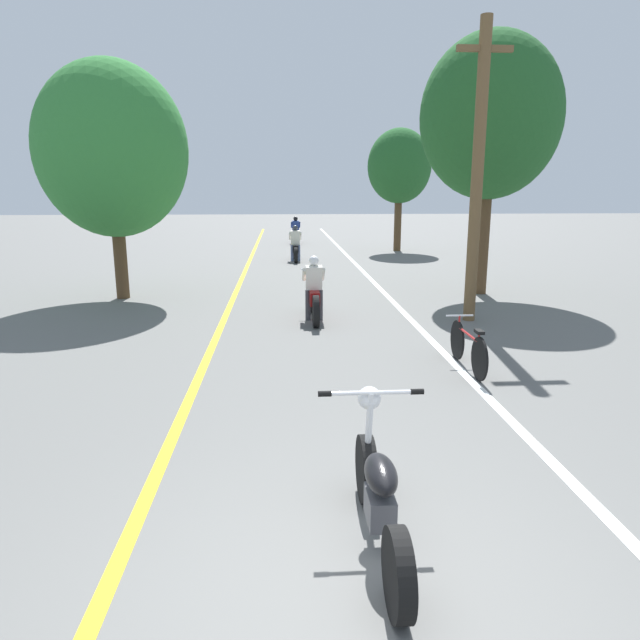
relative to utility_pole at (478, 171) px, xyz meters
name	(u,v)px	position (x,y,z in m)	size (l,w,h in m)	color
ground_plane	(355,616)	(-3.50, -8.39, -3.06)	(120.00, 120.00, 0.00)	#60605E
lane_stripe_center	(238,288)	(-5.20, 4.31, -3.05)	(0.14, 48.00, 0.01)	yellow
lane_stripe_edge	(378,286)	(-1.22, 4.31, -3.05)	(0.14, 48.00, 0.01)	white
utility_pole	(478,171)	(0.00, 0.00, 0.00)	(1.10, 0.24, 5.94)	brown
roadside_tree_right_near	(491,117)	(1.30, 3.09, 1.39)	(3.53, 3.17, 6.50)	#513A23
roadside_tree_right_far	(399,167)	(1.21, 13.77, 0.60)	(2.78, 2.50, 5.28)	#513A23
roadside_tree_left	(112,150)	(-8.00, 3.04, 0.57)	(3.63, 3.26, 5.72)	#513A23
motorcycle_foreground	(379,495)	(-3.22, -7.64, -2.63)	(0.88, 2.02, 1.10)	black
motorcycle_rider_lead	(314,296)	(-3.28, 0.26, -2.54)	(0.50, 2.06, 1.36)	black
motorcycle_rider_mid	(295,248)	(-3.42, 10.42, -2.54)	(0.50, 2.00, 1.36)	black
motorcycle_rider_far	(296,233)	(-3.23, 17.52, -2.54)	(0.50, 2.11, 1.36)	black
bicycle_parked	(468,347)	(-1.11, -3.31, -2.71)	(0.44, 1.71, 0.75)	black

